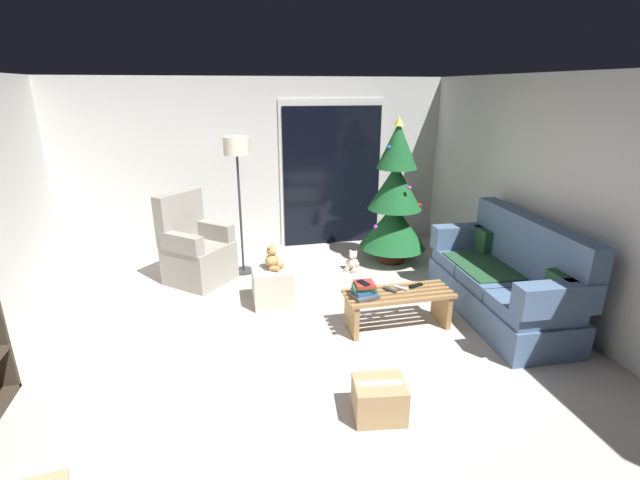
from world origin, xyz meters
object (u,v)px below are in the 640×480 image
Objects in this scene: remote_graphite at (390,290)px; cell_phone at (363,283)px; teddy_bear_cream_by_tree at (353,262)px; cardboard_box_taped_mid_floor at (379,399)px; armchair at (195,251)px; teddy_bear_honey at (272,259)px; coffee_table at (398,304)px; remote_black at (416,285)px; ottoman at (273,286)px; remote_silver at (401,288)px; book_stack at (364,290)px; floor_lamp at (237,159)px; couch at (505,281)px; christmas_tree at (395,201)px.

cell_phone reaches higher than remote_graphite.
teddy_bear_cream_by_tree is 2.84m from cardboard_box_taped_mid_floor.
armchair reaches higher than teddy_bear_honey.
remote_graphite is (-0.08, 0.05, 0.14)m from coffee_table.
teddy_bear_cream_by_tree is at bearing 172.38° from remote_black.
cardboard_box_taped_mid_floor is at bearing -122.67° from cell_phone.
remote_black is 0.64m from cell_phone.
teddy_bear_cream_by_tree is at bearing 31.84° from ottoman.
remote_silver is 0.14× the size of armchair.
armchair reaches higher than book_stack.
teddy_bear_honey is 1.00× the size of teddy_bear_cream_by_tree.
cardboard_box_taped_mid_floor is (-0.63, -2.77, 0.02)m from teddy_bear_cream_by_tree.
floor_lamp is 2.02m from teddy_bear_cream_by_tree.
teddy_bear_cream_by_tree is at bearing -10.97° from floor_lamp.
teddy_bear_cream_by_tree is (-0.01, 1.55, -0.14)m from coffee_table.
couch is at bearing 0.76° from book_stack.
coffee_table is at bearing -39.50° from armchair.
remote_silver reaches higher than cardboard_box_taped_mid_floor.
ottoman reaches higher than teddy_bear_cream_by_tree.
cardboard_box_taped_mid_floor is (-1.85, -1.22, -0.26)m from couch.
remote_graphite and remote_black have the same top height.
couch is at bearing -19.07° from teddy_bear_honey.
cell_phone is at bearing -140.79° from book_stack.
book_stack reaches higher than cardboard_box_taped_mid_floor.
coffee_table is 0.16m from remote_silver.
armchair is at bearing 115.85° from cardboard_box_taped_mid_floor.
remote_black is 1.60m from ottoman.
remote_silver reaches higher than coffee_table.
remote_graphite is 1.54m from teddy_bear_cream_by_tree.
coffee_table reaches higher than cardboard_box_taped_mid_floor.
ottoman reaches higher than remote_black.
book_stack reaches higher than ottoman.
book_stack is 2.38m from floor_lamp.
christmas_tree reaches higher than couch.
remote_black is at bearing -103.72° from christmas_tree.
floor_lamp is at bearing 145.41° from couch.
christmas_tree reaches higher than teddy_bear_cream_by_tree.
floor_lamp reaches higher than remote_graphite.
floor_lamp is at bearing 178.02° from christmas_tree.
book_stack is at bearing -59.81° from floor_lamp.
remote_graphite is at bearing -39.82° from armchair.
remote_silver is at bearing -32.05° from teddy_bear_honey.
cardboard_box_taped_mid_floor is (1.41, -2.90, -0.26)m from armchair.
remote_silver is 1.86m from christmas_tree.
remote_graphite is at bearing -112.51° from christmas_tree.
cardboard_box_taped_mid_floor is at bearing -75.05° from floor_lamp.
teddy_bear_cream_by_tree is (0.38, 1.59, -0.43)m from cell_phone.
book_stack reaches higher than teddy_bear_cream_by_tree.
cell_phone reaches higher than ottoman.
armchair is at bearing -165.81° from floor_lamp.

